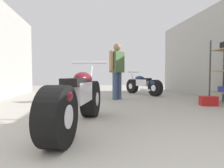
% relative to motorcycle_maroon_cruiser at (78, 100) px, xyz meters
% --- Properties ---
extents(ground_plane, '(18.48, 18.48, 0.00)m').
position_rel_motorcycle_maroon_cruiser_xyz_m(ground_plane, '(0.86, 1.91, -0.39)').
color(ground_plane, '#A8A399').
extents(motorcycle_maroon_cruiser, '(0.82, 2.00, 0.94)m').
position_rel_motorcycle_maroon_cruiser_xyz_m(motorcycle_maroon_cruiser, '(0.00, 0.00, 0.00)').
color(motorcycle_maroon_cruiser, black).
rests_on(motorcycle_maroon_cruiser, ground_plane).
extents(motorcycle_black_naked, '(0.94, 1.76, 0.86)m').
position_rel_motorcycle_maroon_cruiser_xyz_m(motorcycle_black_naked, '(2.23, 4.12, -0.02)').
color(motorcycle_black_naked, black).
rests_on(motorcycle_black_naked, ground_plane).
extents(mechanic_in_blue, '(0.55, 0.54, 1.65)m').
position_rel_motorcycle_maroon_cruiser_xyz_m(mechanic_in_blue, '(1.03, 2.90, 0.55)').
color(mechanic_in_blue, '#384766').
rests_on(mechanic_in_blue, ground_plane).
extents(red_toolbox, '(0.41, 0.28, 0.22)m').
position_rel_motorcycle_maroon_cruiser_xyz_m(red_toolbox, '(2.96, 1.47, -0.28)').
color(red_toolbox, '#B21919').
rests_on(red_toolbox, ground_plane).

